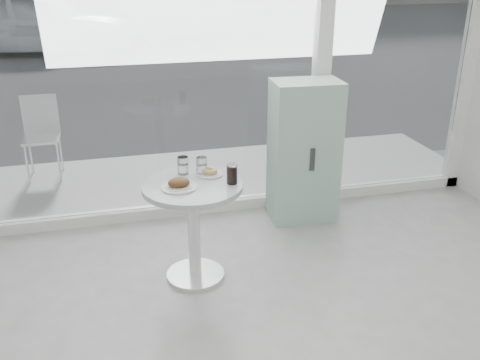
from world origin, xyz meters
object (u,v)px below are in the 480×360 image
object	(u,v)px
cola_glass	(232,174)
mint_cabinet	(304,152)
car_white	(39,22)
plate_fritter	(180,184)
main_table	(193,212)
patio_chair	(41,131)
plate_donut	(210,172)
car_silver	(190,13)
water_tumbler_a	(183,166)
water_tumbler_b	(202,167)

from	to	relation	value
cola_glass	mint_cabinet	bearing A→B (deg)	44.14
car_white	plate_fritter	xyz separation A→B (m)	(1.88, -11.04, 0.02)
main_table	patio_chair	xyz separation A→B (m)	(-1.24, 2.34, -0.01)
mint_cabinet	plate_donut	xyz separation A→B (m)	(-0.99, -0.64, 0.15)
car_white	mint_cabinet	bearing A→B (deg)	-153.13
mint_cabinet	car_silver	bearing A→B (deg)	88.68
water_tumbler_a	patio_chair	bearing A→B (deg)	119.55
car_silver	plate_donut	size ratio (longest dim) A/B	22.36
water_tumbler_a	water_tumbler_b	xyz separation A→B (m)	(0.13, -0.04, 0.00)
water_tumbler_b	cola_glass	bearing A→B (deg)	-52.53
patio_chair	plate_fritter	world-z (taller)	patio_chair
patio_chair	car_silver	world-z (taller)	car_silver
mint_cabinet	patio_chair	size ratio (longest dim) A/B	1.49
plate_fritter	water_tumbler_a	bearing A→B (deg)	75.69
car_white	cola_glass	xyz separation A→B (m)	(2.26, -11.05, 0.07)
car_silver	water_tumbler_a	distance (m)	12.69
plate_fritter	patio_chair	bearing A→B (deg)	115.60
plate_donut	cola_glass	xyz separation A→B (m)	(0.12, -0.20, 0.05)
patio_chair	water_tumbler_b	size ratio (longest dim) A/B	6.55
cola_glass	water_tumbler_b	bearing A→B (deg)	127.47
water_tumbler_a	cola_glass	bearing A→B (deg)	-41.63
main_table	car_silver	bearing A→B (deg)	80.78
car_white	water_tumbler_b	distance (m)	11.02
mint_cabinet	car_silver	size ratio (longest dim) A/B	0.29
patio_chair	car_white	world-z (taller)	car_white
car_white	patio_chair	bearing A→B (deg)	-165.24
patio_chair	water_tumbler_a	distance (m)	2.47
main_table	plate_donut	distance (m)	0.32
plate_donut	water_tumbler_b	distance (m)	0.07
mint_cabinet	water_tumbler_b	xyz separation A→B (m)	(-1.04, -0.61, 0.19)
water_tumbler_b	cola_glass	size ratio (longest dim) A/B	0.91
main_table	patio_chair	distance (m)	2.65
plate_donut	cola_glass	size ratio (longest dim) A/B	1.36
patio_chair	water_tumbler_a	bearing A→B (deg)	-59.78
patio_chair	water_tumbler_a	xyz separation A→B (m)	(1.21, -2.13, 0.29)
car_silver	plate_donut	bearing A→B (deg)	158.46
mint_cabinet	water_tumbler_a	size ratio (longest dim) A/B	9.77
mint_cabinet	plate_donut	world-z (taller)	mint_cabinet
mint_cabinet	water_tumbler_a	bearing A→B (deg)	-151.09
cola_glass	plate_fritter	bearing A→B (deg)	177.28
plate_donut	patio_chair	bearing A→B (deg)	122.31
car_white	plate_donut	world-z (taller)	car_white
mint_cabinet	plate_donut	size ratio (longest dim) A/B	6.51
car_white	water_tumbler_a	size ratio (longest dim) A/B	34.60
main_table	water_tumbler_a	distance (m)	0.35
main_table	water_tumbler_b	distance (m)	0.34
plate_fritter	water_tumbler_a	size ratio (longest dim) A/B	1.95
mint_cabinet	car_white	bearing A→B (deg)	110.09
patio_chair	plate_fritter	distance (m)	2.66
plate_fritter	water_tumbler_a	distance (m)	0.27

